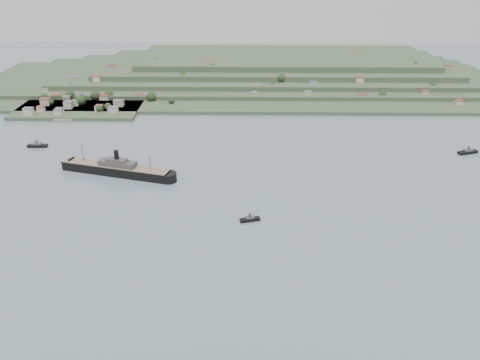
{
  "coord_description": "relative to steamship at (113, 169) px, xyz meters",
  "views": [
    {
      "loc": [
        6.62,
        -306.86,
        183.03
      ],
      "look_at": [
        1.84,
        30.0,
        13.31
      ],
      "focal_mm": 35.0,
      "sensor_mm": 36.0,
      "label": 1
    }
  ],
  "objects": [
    {
      "name": "tugboat",
      "position": [
        121.36,
        -78.43,
        -3.48
      ],
      "size": [
        15.54,
        7.74,
        6.76
      ],
      "color": "black",
      "rests_on": "ground"
    },
    {
      "name": "steamship",
      "position": [
        0.0,
        0.0,
        0.0
      ],
      "size": [
        113.49,
        42.17,
        27.76
      ],
      "color": "black",
      "rests_on": "ground"
    },
    {
      "name": "ground",
      "position": [
        111.62,
        -67.33,
        -5.13
      ],
      "size": [
        1400.0,
        1400.0,
        0.0
      ],
      "primitive_type": "plane",
      "color": "slate",
      "rests_on": "ground"
    },
    {
      "name": "far_peninsula",
      "position": [
        139.53,
        325.77,
        6.75
      ],
      "size": [
        760.0,
        309.0,
        30.0
      ],
      "color": "#354931",
      "rests_on": "ground"
    },
    {
      "name": "ferry_west",
      "position": [
        -92.98,
        60.55,
        -3.34
      ],
      "size": [
        19.86,
        5.8,
        7.42
      ],
      "color": "black",
      "rests_on": "ground"
    },
    {
      "name": "ferry_east",
      "position": [
        335.67,
        50.19,
        -3.29
      ],
      "size": [
        21.13,
        11.81,
        7.64
      ],
      "color": "black",
      "rests_on": "ground"
    }
  ]
}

